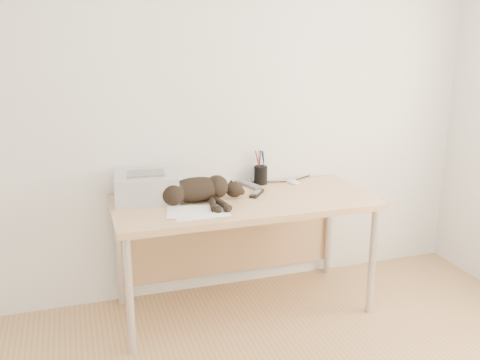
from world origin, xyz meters
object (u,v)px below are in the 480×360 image
object	(u,v)px
mug	(183,185)
desk	(239,215)
mouse	(293,180)
pen_cup	(261,175)
printer	(146,187)
cat	(193,191)

from	to	relation	value
mug	desk	bearing A→B (deg)	-27.95
desk	mouse	world-z (taller)	mouse
desk	mouse	bearing A→B (deg)	19.49
mug	pen_cup	xyz separation A→B (m)	(0.54, 0.03, 0.02)
mug	mouse	size ratio (longest dim) A/B	0.85
printer	cat	bearing A→B (deg)	-25.02
printer	desk	bearing A→B (deg)	-7.49
pen_cup	mug	bearing A→B (deg)	-176.61
mouse	desk	bearing A→B (deg)	-167.64
desk	pen_cup	xyz separation A→B (m)	(0.22, 0.20, 0.20)
printer	mouse	xyz separation A→B (m)	(1.00, 0.08, -0.07)
mug	pen_cup	bearing A→B (deg)	3.39
cat	mug	bearing A→B (deg)	93.58
cat	pen_cup	distance (m)	0.58
mug	mouse	distance (m)	0.76
printer	pen_cup	xyz separation A→B (m)	(0.79, 0.13, -0.02)
cat	mouse	bearing A→B (deg)	14.19
printer	mouse	distance (m)	1.01
mug	mouse	world-z (taller)	mug
desk	cat	distance (m)	0.37
mug	printer	bearing A→B (deg)	-158.53
printer	mug	world-z (taller)	printer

